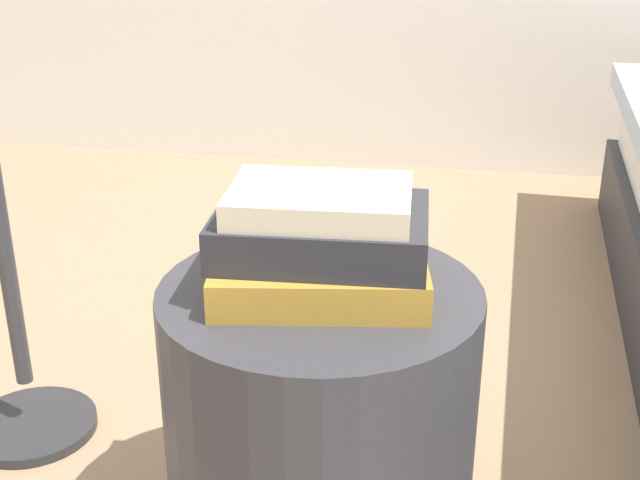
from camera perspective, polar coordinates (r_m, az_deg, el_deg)
side_table at (r=1.26m, az=0.00°, el=-12.77°), size 0.44×0.44×0.46m
book_ochre at (r=1.13m, az=0.02°, el=-2.18°), size 0.31×0.24×0.05m
book_charcoal at (r=1.11m, az=0.24°, el=0.61°), size 0.29×0.22×0.06m
book_cream at (r=1.08m, az=0.08°, el=2.63°), size 0.24×0.18×0.04m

